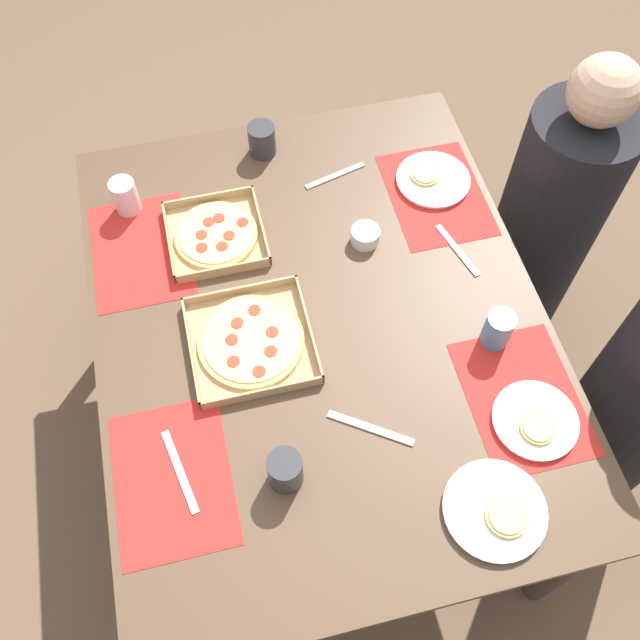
{
  "coord_description": "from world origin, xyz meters",
  "views": [
    {
      "loc": [
        0.88,
        -0.21,
        2.26
      ],
      "look_at": [
        0.0,
        0.0,
        0.73
      ],
      "focal_mm": 39.37,
      "sensor_mm": 36.0,
      "label": 1
    }
  ],
  "objects_px": {
    "plate_far_left": "(496,511)",
    "diner_left_seat": "(548,219)",
    "pizza_box_corner_right": "(216,235)",
    "cup_clear_right": "(262,140)",
    "pizza_box_corner_left": "(251,341)",
    "cup_dark": "(285,471)",
    "cup_clear_left": "(498,329)",
    "cup_red": "(125,196)",
    "plate_middle": "(535,421)",
    "condiment_bowl": "(365,236)",
    "plate_near_left": "(432,180)"
  },
  "relations": [
    {
      "from": "plate_far_left",
      "to": "diner_left_seat",
      "type": "bearing_deg",
      "value": 147.29
    },
    {
      "from": "pizza_box_corner_right",
      "to": "cup_clear_right",
      "type": "xyz_separation_m",
      "value": [
        -0.28,
        0.19,
        0.04
      ]
    },
    {
      "from": "pizza_box_corner_left",
      "to": "cup_dark",
      "type": "distance_m",
      "value": 0.36
    },
    {
      "from": "plate_far_left",
      "to": "cup_dark",
      "type": "height_order",
      "value": "cup_dark"
    },
    {
      "from": "cup_clear_left",
      "to": "cup_red",
      "type": "bearing_deg",
      "value": -127.15
    },
    {
      "from": "plate_middle",
      "to": "pizza_box_corner_left",
      "type": "bearing_deg",
      "value": -121.18
    },
    {
      "from": "pizza_box_corner_right",
      "to": "cup_dark",
      "type": "bearing_deg",
      "value": 3.45
    },
    {
      "from": "pizza_box_corner_right",
      "to": "pizza_box_corner_left",
      "type": "bearing_deg",
      "value": 5.12
    },
    {
      "from": "plate_far_left",
      "to": "cup_red",
      "type": "xyz_separation_m",
      "value": [
        -1.04,
        -0.69,
        0.04
      ]
    },
    {
      "from": "plate_middle",
      "to": "condiment_bowl",
      "type": "relative_size",
      "value": 2.58
    },
    {
      "from": "cup_clear_left",
      "to": "diner_left_seat",
      "type": "distance_m",
      "value": 0.7
    },
    {
      "from": "pizza_box_corner_left",
      "to": "cup_red",
      "type": "bearing_deg",
      "value": -153.51
    },
    {
      "from": "diner_left_seat",
      "to": "condiment_bowl",
      "type": "bearing_deg",
      "value": -80.41
    },
    {
      "from": "pizza_box_corner_right",
      "to": "cup_red",
      "type": "height_order",
      "value": "cup_red"
    },
    {
      "from": "pizza_box_corner_left",
      "to": "cup_clear_left",
      "type": "distance_m",
      "value": 0.61
    },
    {
      "from": "pizza_box_corner_right",
      "to": "cup_dark",
      "type": "xyz_separation_m",
      "value": [
        0.7,
        0.04,
        0.04
      ]
    },
    {
      "from": "diner_left_seat",
      "to": "pizza_box_corner_right",
      "type": "bearing_deg",
      "value": -89.79
    },
    {
      "from": "plate_middle",
      "to": "condiment_bowl",
      "type": "height_order",
      "value": "condiment_bowl"
    },
    {
      "from": "cup_dark",
      "to": "cup_clear_left",
      "type": "xyz_separation_m",
      "value": [
        -0.22,
        0.58,
        0.0
      ]
    },
    {
      "from": "pizza_box_corner_right",
      "to": "plate_near_left",
      "type": "relative_size",
      "value": 1.22
    },
    {
      "from": "cup_dark",
      "to": "condiment_bowl",
      "type": "bearing_deg",
      "value": 149.74
    },
    {
      "from": "plate_middle",
      "to": "cup_clear_left",
      "type": "distance_m",
      "value": 0.24
    },
    {
      "from": "condiment_bowl",
      "to": "cup_dark",
      "type": "bearing_deg",
      "value": -30.26
    },
    {
      "from": "plate_near_left",
      "to": "plate_far_left",
      "type": "height_order",
      "value": "same"
    },
    {
      "from": "plate_near_left",
      "to": "cup_clear_left",
      "type": "relative_size",
      "value": 1.99
    },
    {
      "from": "pizza_box_corner_left",
      "to": "cup_clear_right",
      "type": "bearing_deg",
      "value": 166.17
    },
    {
      "from": "cup_clear_left",
      "to": "condiment_bowl",
      "type": "bearing_deg",
      "value": -148.39
    },
    {
      "from": "cup_clear_right",
      "to": "diner_left_seat",
      "type": "height_order",
      "value": "diner_left_seat"
    },
    {
      "from": "pizza_box_corner_left",
      "to": "plate_near_left",
      "type": "bearing_deg",
      "value": 123.44
    },
    {
      "from": "plate_near_left",
      "to": "condiment_bowl",
      "type": "distance_m",
      "value": 0.29
    },
    {
      "from": "plate_near_left",
      "to": "cup_clear_left",
      "type": "bearing_deg",
      "value": -1.53
    },
    {
      "from": "plate_middle",
      "to": "plate_near_left",
      "type": "bearing_deg",
      "value": 179.94
    },
    {
      "from": "plate_middle",
      "to": "cup_dark",
      "type": "height_order",
      "value": "cup_dark"
    },
    {
      "from": "plate_middle",
      "to": "plate_near_left",
      "type": "height_order",
      "value": "same"
    },
    {
      "from": "cup_dark",
      "to": "condiment_bowl",
      "type": "height_order",
      "value": "cup_dark"
    },
    {
      "from": "pizza_box_corner_right",
      "to": "plate_far_left",
      "type": "relative_size",
      "value": 1.13
    },
    {
      "from": "pizza_box_corner_right",
      "to": "condiment_bowl",
      "type": "distance_m",
      "value": 0.41
    },
    {
      "from": "pizza_box_corner_left",
      "to": "cup_red",
      "type": "relative_size",
      "value": 2.87
    },
    {
      "from": "cup_clear_left",
      "to": "cup_red",
      "type": "height_order",
      "value": "cup_clear_left"
    },
    {
      "from": "cup_red",
      "to": "condiment_bowl",
      "type": "height_order",
      "value": "cup_red"
    },
    {
      "from": "plate_near_left",
      "to": "condiment_bowl",
      "type": "height_order",
      "value": "condiment_bowl"
    },
    {
      "from": "pizza_box_corner_left",
      "to": "condiment_bowl",
      "type": "xyz_separation_m",
      "value": [
        -0.24,
        0.36,
        0.01
      ]
    },
    {
      "from": "plate_near_left",
      "to": "diner_left_seat",
      "type": "relative_size",
      "value": 0.19
    },
    {
      "from": "pizza_box_corner_left",
      "to": "cup_clear_left",
      "type": "bearing_deg",
      "value": 77.31
    },
    {
      "from": "plate_near_left",
      "to": "diner_left_seat",
      "type": "bearing_deg",
      "value": 83.2
    },
    {
      "from": "pizza_box_corner_left",
      "to": "plate_far_left",
      "type": "xyz_separation_m",
      "value": [
        0.54,
        0.44,
        -0.0
      ]
    },
    {
      "from": "plate_near_left",
      "to": "cup_clear_left",
      "type": "xyz_separation_m",
      "value": [
        0.53,
        -0.01,
        0.04
      ]
    },
    {
      "from": "pizza_box_corner_right",
      "to": "plate_far_left",
      "type": "height_order",
      "value": "pizza_box_corner_right"
    },
    {
      "from": "plate_middle",
      "to": "cup_clear_left",
      "type": "height_order",
      "value": "cup_clear_left"
    },
    {
      "from": "plate_near_left",
      "to": "cup_clear_right",
      "type": "distance_m",
      "value": 0.51
    }
  ]
}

